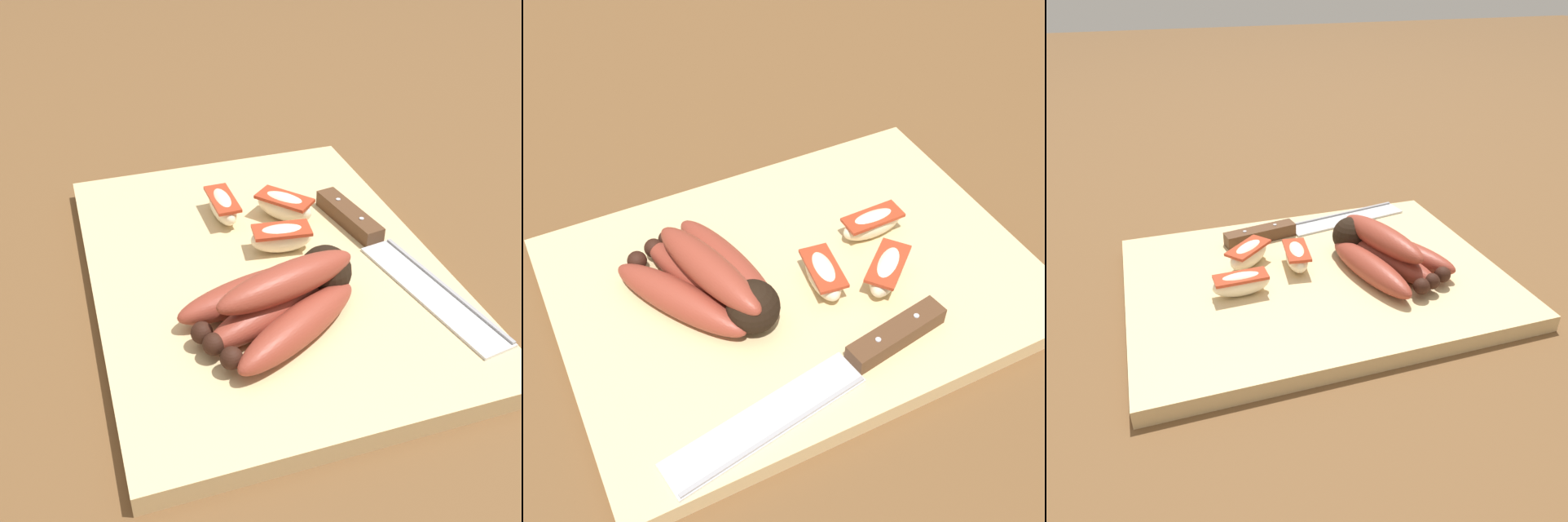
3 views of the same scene
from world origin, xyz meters
The scene contains 7 objects.
ground_plane centered at (0.00, 0.00, 0.00)m, with size 6.00×6.00×0.00m, color brown.
cutting_board centered at (0.01, 0.01, 0.01)m, with size 0.45×0.34×0.02m, color #DBBC84.
banana_bunch centered at (0.09, 0.00, 0.04)m, with size 0.14×0.17×0.06m.
chefs_knife centered at (0.01, 0.13, 0.03)m, with size 0.28×0.07×0.02m.
apple_wedge_near centered at (-0.09, -0.01, 0.04)m, with size 0.07×0.03×0.03m.
apple_wedge_middle centered at (-0.01, 0.03, 0.04)m, with size 0.04×0.07×0.03m.
apple_wedge_far centered at (-0.07, 0.05, 0.04)m, with size 0.07×0.06×0.03m.
Camera 1 is at (0.50, -0.16, 0.40)m, focal length 44.70 mm.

